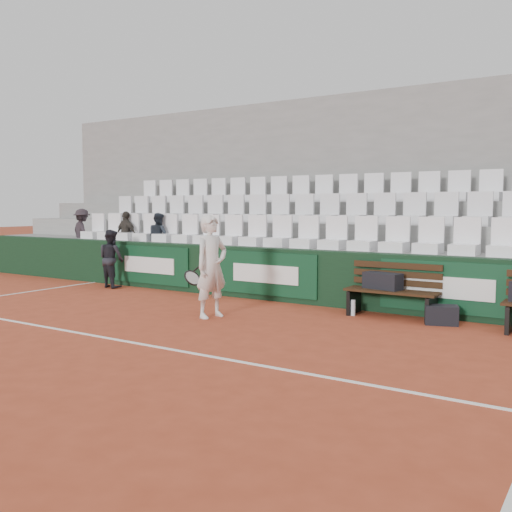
{
  "coord_description": "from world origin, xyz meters",
  "views": [
    {
      "loc": [
        5.5,
        -5.36,
        1.81
      ],
      "look_at": [
        0.5,
        2.4,
        1.0
      ],
      "focal_mm": 40.0,
      "sensor_mm": 36.0,
      "label": 1
    }
  ],
  "objects_px": {
    "water_bottle_far": "(439,316)",
    "tennis_player": "(211,267)",
    "spectator_b": "(126,216)",
    "sports_bag_ground": "(441,315)",
    "ball_kid": "(111,259)",
    "bench_left": "(391,304)",
    "sports_bag_left": "(383,281)",
    "spectator_a": "(82,214)",
    "water_bottle_near": "(353,308)",
    "spectator_c": "(159,217)"
  },
  "relations": [
    {
      "from": "tennis_player",
      "to": "spectator_a",
      "type": "bearing_deg",
      "value": 157.39
    },
    {
      "from": "spectator_a",
      "to": "spectator_c",
      "type": "height_order",
      "value": "spectator_a"
    },
    {
      "from": "spectator_a",
      "to": "sports_bag_left",
      "type": "bearing_deg",
      "value": -168.66
    },
    {
      "from": "sports_bag_left",
      "to": "spectator_b",
      "type": "bearing_deg",
      "value": 172.23
    },
    {
      "from": "spectator_a",
      "to": "spectator_c",
      "type": "distance_m",
      "value": 2.63
    },
    {
      "from": "spectator_a",
      "to": "ball_kid",
      "type": "bearing_deg",
      "value": 172.45
    },
    {
      "from": "water_bottle_far",
      "to": "spectator_b",
      "type": "height_order",
      "value": "spectator_b"
    },
    {
      "from": "sports_bag_left",
      "to": "tennis_player",
      "type": "xyz_separation_m",
      "value": [
        -2.31,
        -1.6,
        0.25
      ]
    },
    {
      "from": "sports_bag_ground",
      "to": "water_bottle_near",
      "type": "distance_m",
      "value": 1.42
    },
    {
      "from": "spectator_a",
      "to": "spectator_b",
      "type": "bearing_deg",
      "value": -162.34
    },
    {
      "from": "water_bottle_near",
      "to": "water_bottle_far",
      "type": "distance_m",
      "value": 1.38
    },
    {
      "from": "tennis_player",
      "to": "ball_kid",
      "type": "height_order",
      "value": "tennis_player"
    },
    {
      "from": "water_bottle_far",
      "to": "spectator_a",
      "type": "bearing_deg",
      "value": 173.2
    },
    {
      "from": "water_bottle_near",
      "to": "ball_kid",
      "type": "relative_size",
      "value": 0.21
    },
    {
      "from": "bench_left",
      "to": "water_bottle_far",
      "type": "bearing_deg",
      "value": -10.19
    },
    {
      "from": "water_bottle_near",
      "to": "spectator_c",
      "type": "bearing_deg",
      "value": 167.74
    },
    {
      "from": "sports_bag_ground",
      "to": "water_bottle_far",
      "type": "distance_m",
      "value": 0.05
    },
    {
      "from": "bench_left",
      "to": "spectator_a",
      "type": "xyz_separation_m",
      "value": [
        -8.55,
        0.97,
        1.37
      ]
    },
    {
      "from": "spectator_a",
      "to": "sports_bag_ground",
      "type": "bearing_deg",
      "value": -168.92
    },
    {
      "from": "bench_left",
      "to": "spectator_a",
      "type": "bearing_deg",
      "value": 173.52
    },
    {
      "from": "sports_bag_left",
      "to": "spectator_a",
      "type": "bearing_deg",
      "value": 173.68
    },
    {
      "from": "water_bottle_near",
      "to": "tennis_player",
      "type": "bearing_deg",
      "value": -144.11
    },
    {
      "from": "sports_bag_ground",
      "to": "tennis_player",
      "type": "xyz_separation_m",
      "value": [
        -3.31,
        -1.45,
        0.68
      ]
    },
    {
      "from": "water_bottle_far",
      "to": "spectator_c",
      "type": "relative_size",
      "value": 0.25
    },
    {
      "from": "bench_left",
      "to": "sports_bag_left",
      "type": "distance_m",
      "value": 0.4
    },
    {
      "from": "bench_left",
      "to": "water_bottle_far",
      "type": "relative_size",
      "value": 5.53
    },
    {
      "from": "bench_left",
      "to": "water_bottle_near",
      "type": "xyz_separation_m",
      "value": [
        -0.58,
        -0.19,
        -0.09
      ]
    },
    {
      "from": "sports_bag_left",
      "to": "water_bottle_far",
      "type": "relative_size",
      "value": 2.32
    },
    {
      "from": "ball_kid",
      "to": "spectator_c",
      "type": "relative_size",
      "value": 1.17
    },
    {
      "from": "spectator_b",
      "to": "tennis_player",
      "type": "bearing_deg",
      "value": 154.22
    },
    {
      "from": "tennis_player",
      "to": "ball_kid",
      "type": "distance_m",
      "value": 4.25
    },
    {
      "from": "sports_bag_left",
      "to": "spectator_c",
      "type": "xyz_separation_m",
      "value": [
        -5.75,
        0.93,
        0.97
      ]
    },
    {
      "from": "water_bottle_far",
      "to": "tennis_player",
      "type": "bearing_deg",
      "value": -156.64
    },
    {
      "from": "tennis_player",
      "to": "water_bottle_far",
      "type": "bearing_deg",
      "value": 23.36
    },
    {
      "from": "sports_bag_ground",
      "to": "spectator_c",
      "type": "relative_size",
      "value": 0.44
    },
    {
      "from": "spectator_a",
      "to": "spectator_b",
      "type": "height_order",
      "value": "spectator_a"
    },
    {
      "from": "sports_bag_left",
      "to": "water_bottle_far",
      "type": "distance_m",
      "value": 1.08
    },
    {
      "from": "sports_bag_left",
      "to": "sports_bag_ground",
      "type": "distance_m",
      "value": 1.11
    },
    {
      "from": "sports_bag_left",
      "to": "water_bottle_far",
      "type": "xyz_separation_m",
      "value": [
        0.97,
        -0.19,
        -0.45
      ]
    },
    {
      "from": "bench_left",
      "to": "spectator_b",
      "type": "bearing_deg",
      "value": 172.07
    },
    {
      "from": "bench_left",
      "to": "spectator_b",
      "type": "height_order",
      "value": "spectator_b"
    },
    {
      "from": "water_bottle_near",
      "to": "spectator_b",
      "type": "xyz_separation_m",
      "value": [
        -6.39,
        1.16,
        1.44
      ]
    },
    {
      "from": "spectator_a",
      "to": "bench_left",
      "type": "bearing_deg",
      "value": -168.83
    },
    {
      "from": "water_bottle_near",
      "to": "water_bottle_far",
      "type": "bearing_deg",
      "value": 1.88
    },
    {
      "from": "bench_left",
      "to": "tennis_player",
      "type": "height_order",
      "value": "tennis_player"
    },
    {
      "from": "tennis_player",
      "to": "spectator_b",
      "type": "xyz_separation_m",
      "value": [
        -4.49,
        2.53,
        0.74
      ]
    },
    {
      "from": "water_bottle_near",
      "to": "bench_left",
      "type": "bearing_deg",
      "value": 18.05
    },
    {
      "from": "tennis_player",
      "to": "spectator_a",
      "type": "height_order",
      "value": "spectator_a"
    },
    {
      "from": "bench_left",
      "to": "ball_kid",
      "type": "distance_m",
      "value": 6.44
    },
    {
      "from": "sports_bag_ground",
      "to": "ball_kid",
      "type": "bearing_deg",
      "value": 179.33
    }
  ]
}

